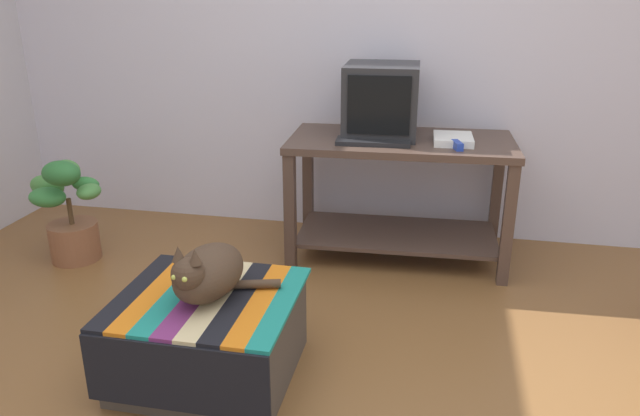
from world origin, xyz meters
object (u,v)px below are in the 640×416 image
potted_plant (68,214)px  keyboard (373,142)px  cat (207,273)px  stapler (457,145)px  desk (399,178)px  tv_monitor (381,101)px  ottoman_with_blanket (209,335)px  book (453,139)px

potted_plant → keyboard: bearing=9.7°
cat → stapler: stapler is taller
desk → keyboard: size_ratio=3.18×
cat → stapler: 1.53m
desk → cat: size_ratio=3.11×
tv_monitor → ottoman_with_blanket: bearing=-113.0°
cat → potted_plant: potted_plant is taller
book → ottoman_with_blanket: (-0.94, -1.30, -0.55)m
tv_monitor → stapler: tv_monitor is taller
tv_monitor → potted_plant: (-1.72, -0.50, -0.62)m
keyboard → book: bearing=11.7°
desk → tv_monitor: 0.45m
cat → potted_plant: 1.52m
desk → stapler: 0.43m
stapler → keyboard: bearing=160.6°
cat → potted_plant: (-1.21, 0.90, -0.18)m
book → cat: (-0.92, -1.31, -0.26)m
desk → ottoman_with_blanket: (-0.65, -1.33, -0.30)m
book → stapler: size_ratio=2.31×
cat → tv_monitor: bearing=79.8°
desk → stapler: bearing=-31.1°
stapler → potted_plant: bearing=170.3°
cat → potted_plant: bearing=153.2°
stapler → desk: bearing=134.2°
tv_monitor → cat: (-0.51, -1.40, -0.44)m
book → cat: book is taller
book → stapler: bearing=-83.5°
tv_monitor → desk: bearing=-28.9°
keyboard → book: (0.42, 0.11, 0.01)m
cat → book: bearing=64.7°
ottoman_with_blanket → potted_plant: size_ratio=1.11×
tv_monitor → keyboard: (-0.02, -0.21, -0.18)m
tv_monitor → keyboard: tv_monitor is taller
book → stapler: 0.13m
keyboard → stapler: bearing=-5.5°
cat → stapler: bearing=61.2°
book → potted_plant: 2.21m
tv_monitor → potted_plant: bearing=-166.0°
tv_monitor → book: bearing=-15.9°
keyboard → cat: 1.32m
cat → ottoman_with_blanket: bearing=156.9°
keyboard → ottoman_with_blanket: bearing=-116.6°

